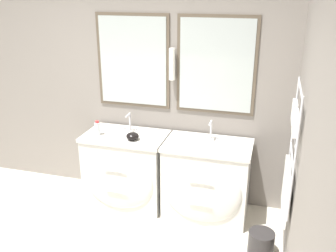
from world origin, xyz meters
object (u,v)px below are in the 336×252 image
(toiletry_bottle, at_px, (97,128))
(amenity_bowl, at_px, (133,136))
(vanity_right, at_px, (206,180))
(waste_bin, at_px, (261,242))
(vanity_left, at_px, (126,169))

(toiletry_bottle, xyz_separation_m, amenity_bowl, (0.43, -0.03, -0.04))
(vanity_right, xyz_separation_m, toiletry_bottle, (-1.23, -0.06, 0.50))
(toiletry_bottle, relative_size, waste_bin, 0.67)
(vanity_left, distance_m, amenity_bowl, 0.49)
(toiletry_bottle, relative_size, amenity_bowl, 1.21)
(vanity_left, bearing_deg, waste_bin, -17.42)
(vanity_left, xyz_separation_m, waste_bin, (1.57, -0.49, -0.31))
(vanity_left, relative_size, amenity_bowl, 6.66)
(vanity_right, distance_m, amenity_bowl, 0.93)
(waste_bin, bearing_deg, amenity_bowl, 164.06)
(vanity_left, height_order, toiletry_bottle, toiletry_bottle)
(vanity_left, relative_size, vanity_right, 1.00)
(vanity_right, distance_m, toiletry_bottle, 1.33)
(vanity_left, relative_size, waste_bin, 3.72)
(amenity_bowl, height_order, waste_bin, amenity_bowl)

